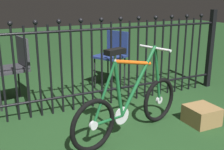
# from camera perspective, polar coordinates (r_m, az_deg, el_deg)

# --- Properties ---
(ground_plane) EXTENTS (20.00, 20.00, 0.00)m
(ground_plane) POSITION_cam_1_polar(r_m,az_deg,el_deg) (3.00, 1.16, -11.29)
(ground_plane) COLOR #1D3E1C
(iron_fence) EXTENTS (3.93, 0.07, 1.17)m
(iron_fence) POSITION_cam_1_polar(r_m,az_deg,el_deg) (3.41, -5.29, 2.64)
(iron_fence) COLOR black
(iron_fence) RESTS_ON ground
(bicycle) EXTENTS (1.39, 0.52, 0.92)m
(bicycle) POSITION_cam_1_polar(r_m,az_deg,el_deg) (2.81, 3.64, -6.17)
(bicycle) COLOR black
(bicycle) RESTS_ON ground
(chair_charcoal) EXTENTS (0.50, 0.50, 0.86)m
(chair_charcoal) POSITION_cam_1_polar(r_m,az_deg,el_deg) (3.79, -19.33, 2.19)
(chair_charcoal) COLOR black
(chair_charcoal) RESTS_ON ground
(chair_navy) EXTENTS (0.55, 0.55, 0.84)m
(chair_navy) POSITION_cam_1_polar(r_m,az_deg,el_deg) (4.28, 0.17, 4.65)
(chair_navy) COLOR black
(chair_navy) RESTS_ON ground
(display_crate) EXTENTS (0.32, 0.32, 0.20)m
(display_crate) POSITION_cam_1_polar(r_m,az_deg,el_deg) (3.27, 17.81, -7.79)
(display_crate) COLOR olive
(display_crate) RESTS_ON ground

